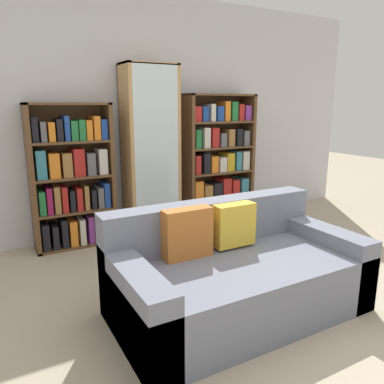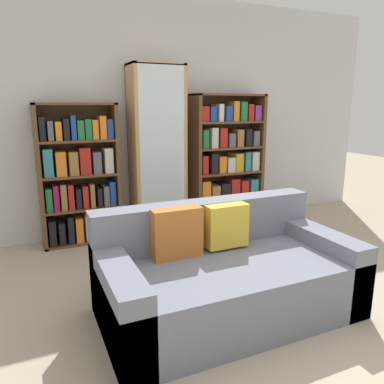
{
  "view_description": "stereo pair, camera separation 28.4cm",
  "coord_description": "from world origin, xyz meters",
  "px_view_note": "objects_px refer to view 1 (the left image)",
  "views": [
    {
      "loc": [
        -1.73,
        -1.58,
        1.48
      ],
      "look_at": [
        -0.08,
        1.38,
        0.69
      ],
      "focal_mm": 35.0,
      "sensor_mm": 36.0,
      "label": 1
    },
    {
      "loc": [
        -1.47,
        -1.71,
        1.48
      ],
      "look_at": [
        -0.08,
        1.38,
        0.69
      ],
      "focal_mm": 35.0,
      "sensor_mm": 36.0,
      "label": 2
    }
  ],
  "objects_px": {
    "couch": "(235,275)",
    "wine_bottle": "(250,244)",
    "bookshelf_left": "(72,179)",
    "bookshelf_right": "(218,161)",
    "display_cabinet": "(150,152)"
  },
  "relations": [
    {
      "from": "couch",
      "to": "bookshelf_right",
      "type": "relative_size",
      "value": 1.11
    },
    {
      "from": "display_cabinet",
      "to": "bookshelf_left",
      "type": "bearing_deg",
      "value": 178.93
    },
    {
      "from": "bookshelf_left",
      "to": "couch",
      "type": "bearing_deg",
      "value": -69.07
    },
    {
      "from": "bookshelf_left",
      "to": "bookshelf_right",
      "type": "relative_size",
      "value": 0.93
    },
    {
      "from": "bookshelf_right",
      "to": "wine_bottle",
      "type": "xyz_separation_m",
      "value": [
        -0.42,
        -1.23,
        -0.62
      ]
    },
    {
      "from": "bookshelf_left",
      "to": "display_cabinet",
      "type": "bearing_deg",
      "value": -1.07
    },
    {
      "from": "display_cabinet",
      "to": "bookshelf_right",
      "type": "bearing_deg",
      "value": 1.02
    },
    {
      "from": "display_cabinet",
      "to": "bookshelf_right",
      "type": "relative_size",
      "value": 1.19
    },
    {
      "from": "bookshelf_right",
      "to": "wine_bottle",
      "type": "height_order",
      "value": "bookshelf_right"
    },
    {
      "from": "bookshelf_right",
      "to": "couch",
      "type": "bearing_deg",
      "value": -119.45
    },
    {
      "from": "bookshelf_left",
      "to": "wine_bottle",
      "type": "height_order",
      "value": "bookshelf_left"
    },
    {
      "from": "couch",
      "to": "wine_bottle",
      "type": "distance_m",
      "value": 0.96
    },
    {
      "from": "couch",
      "to": "bookshelf_left",
      "type": "height_order",
      "value": "bookshelf_left"
    },
    {
      "from": "couch",
      "to": "bookshelf_left",
      "type": "distance_m",
      "value": 2.1
    },
    {
      "from": "couch",
      "to": "bookshelf_left",
      "type": "relative_size",
      "value": 1.19
    }
  ]
}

